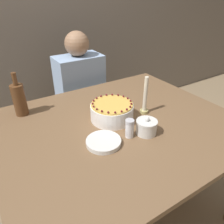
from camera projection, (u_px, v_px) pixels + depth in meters
name	position (u px, v px, depth m)	size (l,w,h in m)	color
ground_plane	(117.00, 207.00, 1.69)	(12.00, 12.00, 0.00)	#8C7556
wall_behind	(37.00, 9.00, 2.06)	(8.00, 0.05, 2.60)	slate
dining_table	(119.00, 137.00, 1.35)	(1.39, 1.16, 0.78)	brown
cake	(112.00, 111.00, 1.31)	(0.26, 0.26, 0.12)	white
sugar_bowl	(146.00, 127.00, 1.19)	(0.12, 0.12, 0.10)	silver
sugar_shaker	(130.00, 128.00, 1.15)	(0.05, 0.05, 0.10)	white
plate_stack	(104.00, 142.00, 1.12)	(0.18, 0.18, 0.02)	silver
candle	(145.00, 99.00, 1.36)	(0.05, 0.05, 0.24)	tan
bottle	(19.00, 99.00, 1.33)	(0.08, 0.08, 0.28)	brown
person_man_blue_shirt	(82.00, 105.00, 2.05)	(0.40, 0.34, 1.18)	#595960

